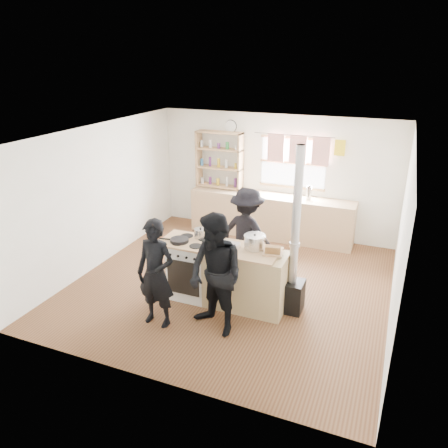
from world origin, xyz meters
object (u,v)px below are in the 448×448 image
Objects in this scene: bread_board at (273,251)px; person_near_left at (156,274)px; roast_tray at (226,246)px; flue_heater at (293,271)px; person_near_right at (216,275)px; thermos at (309,193)px; stockpot_counter at (255,242)px; stockpot_stove at (201,233)px; person_far at (247,233)px; cooking_island at (227,275)px; skillet_greens at (179,240)px.

bread_board is 1.68m from person_near_left.
roast_tray is 1.07× the size of bread_board.
flue_heater reaches higher than person_near_right.
thermos is 2.67m from stockpot_counter.
bread_board is 0.96m from person_near_right.
roast_tray is at bearing -172.72° from bread_board.
person_far reaches higher than stockpot_stove.
flue_heater reaches higher than bread_board.
cooking_island is 0.70m from stockpot_counter.
cooking_island is at bearing -18.98° from stockpot_stove.
person_near_right reaches higher than stockpot_counter.
bread_board is at bearing 35.26° from person_near_left.
roast_tray is at bearing 2.68° from skillet_greens.
bread_board is (0.69, 0.03, 0.51)m from cooking_island.
person_near_right is at bearing 107.92° from person_far.
person_far is at bearing 71.72° from person_near_left.
bread_board is 0.20× the size of person_near_left.
roast_tray is (0.01, -0.06, 0.51)m from cooking_island.
cooking_island is 6.18× the size of stockpot_counter.
skillet_greens is 0.21× the size of person_far.
person_near_left is (-0.18, -1.07, -0.22)m from stockpot_stove.
person_near_left reaches higher than person_far.
flue_heater is at bearing 153.58° from person_far.
skillet_greens is at bearing 168.20° from person_near_right.
cooking_island is 1.26× the size of person_far.
skillet_greens is at bearing -171.86° from flue_heater.
thermos is at bearing 91.41° from bread_board.
skillet_greens reaches higher than cooking_island.
roast_tray is at bearing -24.17° from stockpot_stove.
stockpot_stove is at bearing 82.15° from person_near_left.
stockpot_counter is (1.13, 0.21, 0.08)m from skillet_greens.
cooking_island is at bearing 104.15° from person_far.
thermos is 0.14× the size of cooking_island.
flue_heater is (0.96, 0.21, -0.32)m from roast_tray.
person_near_right is (-0.83, -0.89, 0.20)m from flue_heater.
flue_heater reaches higher than roast_tray.
stockpot_counter is 0.13× the size of flue_heater.
stockpot_counter is 0.32m from bread_board.
flue_heater reaches higher than person_near_left.
skillet_greens is 0.76m from roast_tray.
person_near_right is at bearing 11.76° from person_near_left.
stockpot_stove is (-1.14, -2.59, -0.03)m from thermos.
person_near_left is (-0.70, -0.89, 0.32)m from cooking_island.
stockpot_counter is 0.19× the size of person_near_right.
stockpot_stove is (-0.52, 0.18, 0.54)m from cooking_island.
person_near_right reaches higher than skillet_greens.
skillet_greens is 0.21× the size of person_near_left.
stockpot_counter is (0.91, -0.07, 0.03)m from stockpot_stove.
thermos is 2.89m from roast_tray.
roast_tray is 1.67× the size of stockpot_stove.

